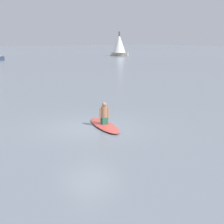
{
  "coord_description": "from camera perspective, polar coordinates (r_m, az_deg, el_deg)",
  "views": [
    {
      "loc": [
        8.59,
        11.83,
        3.62
      ],
      "look_at": [
        -0.96,
        0.28,
        0.6
      ],
      "focal_mm": 57.46,
      "sensor_mm": 36.0,
      "label": 1
    }
  ],
  "objects": [
    {
      "name": "ground_plane",
      "position": [
        15.06,
        -3.5,
        -2.53
      ],
      "size": [
        400.0,
        400.0,
        0.0
      ],
      "primitive_type": "plane",
      "color": "gray"
    },
    {
      "name": "surfboard",
      "position": [
        15.28,
        -1.23,
        -2.09
      ],
      "size": [
        1.8,
        3.15,
        0.12
      ],
      "primitive_type": "ellipsoid",
      "rotation": [
        0.0,
        0.0,
        1.22
      ],
      "color": "#D84C3F",
      "rests_on": "ground"
    },
    {
      "name": "person_paddler",
      "position": [
        15.17,
        -1.24,
        -0.33
      ],
      "size": [
        0.41,
        0.38,
        0.94
      ],
      "rotation": [
        0.0,
        0.0,
        1.22
      ],
      "color": "#26664C",
      "rests_on": "surfboard"
    },
    {
      "name": "sailboat_near_right",
      "position": [
        84.02,
        1.16,
        10.7
      ],
      "size": [
        4.08,
        4.12,
        5.53
      ],
      "rotation": [
        0.0,
        0.0,
        2.19
      ],
      "color": "#B2A893",
      "rests_on": "ground"
    }
  ]
}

